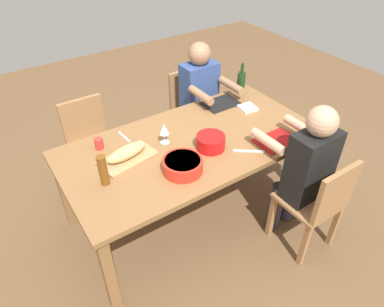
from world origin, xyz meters
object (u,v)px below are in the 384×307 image
object	(u,v)px
serving_bowl_salad	(211,141)
bread_loaf	(127,152)
chair_near_left	(191,107)
dining_table	(192,150)
chair_far_left	(319,202)
cup_near_right	(99,144)
diner_far_left	(305,166)
cutting_board	(128,158)
wine_bottle	(241,82)
diner_near_left	(202,95)
napkin_stack	(248,108)
wine_glass	(164,130)
beer_bottle	(103,170)
serving_bowl_pasta	(183,165)
chair_near_right	(90,140)

from	to	relation	value
serving_bowl_salad	bread_loaf	world-z (taller)	bread_loaf
chair_near_left	bread_loaf	xyz separation A→B (m)	(1.04, 0.75, 0.32)
dining_table	chair_far_left	size ratio (longest dim) A/B	2.33
chair_near_left	cup_near_right	bearing A→B (deg)	23.89
diner_far_left	cutting_board	bearing A→B (deg)	-34.73
dining_table	chair_far_left	xyz separation A→B (m)	(-0.54, 0.83, -0.18)
diner_far_left	serving_bowl_salad	xyz separation A→B (m)	(0.47, -0.51, 0.10)
wine_bottle	serving_bowl_salad	bearing A→B (deg)	36.35
diner_near_left	diner_far_left	world-z (taller)	same
bread_loaf	napkin_stack	bearing A→B (deg)	-176.88
serving_bowl_salad	wine_glass	world-z (taller)	wine_glass
chair_far_left	beer_bottle	size ratio (longest dim) A/B	3.86
cup_near_right	chair_far_left	bearing A→B (deg)	135.31
diner_near_left	diner_far_left	size ratio (longest dim) A/B	1.00
diner_far_left	chair_near_left	bearing A→B (deg)	-90.00
serving_bowl_salad	napkin_stack	size ratio (longest dim) A/B	1.54
diner_near_left	bread_loaf	distance (m)	1.19
cutting_board	wine_glass	world-z (taller)	wine_glass
dining_table	chair_near_left	size ratio (longest dim) A/B	2.33
diner_near_left	serving_bowl_pasta	bearing A→B (deg)	48.66
serving_bowl_pasta	wine_bottle	world-z (taller)	wine_bottle
cutting_board	beer_bottle	distance (m)	0.29
chair_far_left	dining_table	bearing A→B (deg)	-56.77
chair_near_left	diner_near_left	distance (m)	0.28
serving_bowl_pasta	serving_bowl_salad	world-z (taller)	serving_bowl_salad
dining_table	serving_bowl_pasta	xyz separation A→B (m)	(0.24, 0.25, 0.13)
chair_near_right	diner_far_left	distance (m)	1.85
cutting_board	serving_bowl_salad	bearing A→B (deg)	159.36
dining_table	chair_near_right	world-z (taller)	chair_near_right
bread_loaf	cup_near_right	size ratio (longest dim) A/B	3.79
wine_bottle	cup_near_right	distance (m)	1.45
chair_near_right	cutting_board	xyz separation A→B (m)	(-0.04, 0.75, 0.27)
dining_table	chair_far_left	world-z (taller)	chair_far_left
cup_near_right	napkin_stack	world-z (taller)	cup_near_right
chair_near_left	bread_loaf	distance (m)	1.33
dining_table	cutting_board	xyz separation A→B (m)	(0.50, -0.08, 0.08)
serving_bowl_pasta	cup_near_right	bearing A→B (deg)	-56.42
cutting_board	wine_bottle	xyz separation A→B (m)	(-1.33, -0.34, 0.10)
chair_near_right	napkin_stack	xyz separation A→B (m)	(-1.23, 0.69, 0.27)
serving_bowl_pasta	napkin_stack	bearing A→B (deg)	-157.23
serving_bowl_salad	napkin_stack	xyz separation A→B (m)	(-0.61, -0.28, -0.05)
dining_table	serving_bowl_salad	distance (m)	0.21
napkin_stack	beer_bottle	bearing A→B (deg)	8.54
serving_bowl_pasta	bread_loaf	bearing A→B (deg)	-51.36
chair_near_left	diner_near_left	world-z (taller)	diner_near_left
chair_far_left	serving_bowl_salad	bearing A→B (deg)	-55.72
dining_table	wine_bottle	xyz separation A→B (m)	(-0.83, -0.42, 0.18)
wine_glass	chair_near_left	bearing A→B (deg)	-135.02
serving_bowl_pasta	napkin_stack	size ratio (longest dim) A/B	1.98
serving_bowl_salad	chair_far_left	bearing A→B (deg)	124.28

